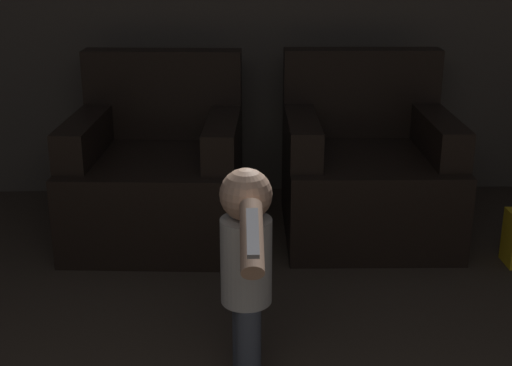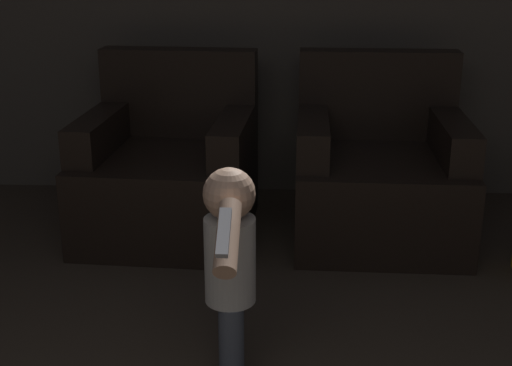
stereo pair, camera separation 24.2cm
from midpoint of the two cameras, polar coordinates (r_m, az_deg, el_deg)
name	(u,v)px [view 1 (the left image)]	position (r m, az deg, el deg)	size (l,w,h in m)	color
armchair_left	(158,175)	(3.90, -9.64, 0.65)	(0.93, 0.96, 0.95)	black
armchair_right	(366,173)	(3.91, 7.07, 0.82)	(0.90, 0.92, 0.95)	black
person_toddler	(246,262)	(2.48, -3.60, -6.35)	(0.18, 0.56, 0.82)	#474C56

